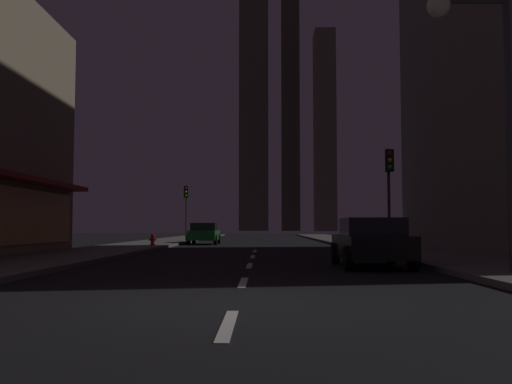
% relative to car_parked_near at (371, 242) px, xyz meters
% --- Properties ---
extents(ground_plane, '(78.00, 136.00, 0.10)m').
position_rel_car_parked_near_xyz_m(ground_plane, '(-3.60, 24.21, -0.79)').
color(ground_plane, black).
extents(sidewalk_right, '(4.00, 76.00, 0.15)m').
position_rel_car_parked_near_xyz_m(sidewalk_right, '(3.40, 24.21, -0.67)').
color(sidewalk_right, '#605E59').
rests_on(sidewalk_right, ground).
extents(sidewalk_left, '(4.00, 76.00, 0.15)m').
position_rel_car_parked_near_xyz_m(sidewalk_left, '(-10.60, 24.21, -0.67)').
color(sidewalk_left, '#605E59').
rests_on(sidewalk_left, ground).
extents(lane_marking_center, '(0.16, 23.00, 0.01)m').
position_rel_car_parked_near_xyz_m(lane_marking_center, '(-3.60, 0.61, -0.73)').
color(lane_marking_center, silver).
rests_on(lane_marking_center, ground).
extents(skyscraper_distant_tall, '(8.43, 7.41, 67.68)m').
position_rel_car_parked_near_xyz_m(skyscraper_distant_tall, '(-6.01, 146.57, 33.10)').
color(skyscraper_distant_tall, '#534F3E').
rests_on(skyscraper_distant_tall, ground).
extents(skyscraper_distant_mid, '(5.17, 5.56, 76.67)m').
position_rel_car_parked_near_xyz_m(skyscraper_distant_mid, '(4.65, 146.04, 37.59)').
color(skyscraper_distant_mid, '#403D30').
rests_on(skyscraper_distant_mid, ground).
extents(skyscraper_distant_short, '(5.48, 8.29, 54.17)m').
position_rel_car_parked_near_xyz_m(skyscraper_distant_short, '(13.34, 134.54, 26.34)').
color(skyscraper_distant_short, '#645F4B').
rests_on(skyscraper_distant_short, ground).
extents(car_parked_near, '(1.98, 4.24, 1.45)m').
position_rel_car_parked_near_xyz_m(car_parked_near, '(0.00, 0.00, 0.00)').
color(car_parked_near, black).
rests_on(car_parked_near, ground).
extents(car_parked_far, '(1.98, 4.24, 1.45)m').
position_rel_car_parked_near_xyz_m(car_parked_far, '(-7.20, 21.59, 0.00)').
color(car_parked_far, '#1E722D').
rests_on(car_parked_far, ground).
extents(fire_hydrant_far_left, '(0.42, 0.30, 0.65)m').
position_rel_car_parked_near_xyz_m(fire_hydrant_far_left, '(-9.50, 15.48, -0.29)').
color(fire_hydrant_far_left, red).
rests_on(fire_hydrant_far_left, sidewalk_left).
extents(traffic_light_near_right, '(0.32, 0.48, 4.20)m').
position_rel_car_parked_near_xyz_m(traffic_light_near_right, '(1.90, 6.00, 2.45)').
color(traffic_light_near_right, '#2D2D2D').
rests_on(traffic_light_near_right, sidewalk_right).
extents(traffic_light_far_left, '(0.32, 0.48, 4.20)m').
position_rel_car_parked_near_xyz_m(traffic_light_far_left, '(-9.10, 26.32, 2.45)').
color(traffic_light_far_left, '#2D2D2D').
rests_on(traffic_light_far_left, sidewalk_left).
extents(street_lamp_right, '(1.96, 0.56, 6.58)m').
position_rel_car_parked_near_xyz_m(street_lamp_right, '(1.78, -3.52, 4.33)').
color(street_lamp_right, '#38383D').
rests_on(street_lamp_right, sidewalk_right).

